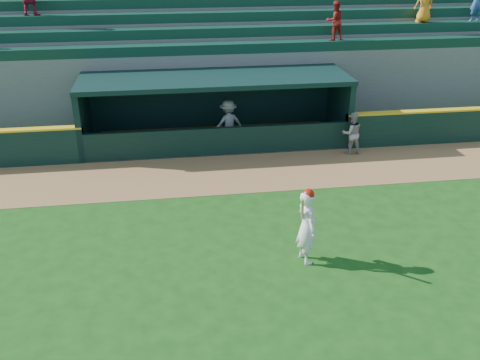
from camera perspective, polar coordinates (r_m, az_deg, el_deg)
The scene contains 7 objects.
ground at distance 12.79m, azimuth 1.04°, elevation -8.30°, with size 120.00×120.00×0.00m, color #174812.
warning_track at distance 17.06m, azimuth -1.59°, elevation 0.69°, with size 40.00×3.00×0.01m, color olive.
dugout_player_front at distance 18.81m, azimuth 11.84°, elevation 4.92°, with size 0.71×0.56×1.47m, color #999995.
dugout_player_inside at distance 19.09m, azimuth -1.25°, elevation 6.08°, with size 1.09×0.63×1.68m, color #9B9A96.
dugout at distance 19.48m, azimuth -2.73°, elevation 8.05°, with size 9.40×2.80×2.46m.
stands at distance 23.64m, azimuth -3.91°, elevation 13.65°, with size 34.50×6.27×7.14m.
batter_at_plate at distance 12.32m, azimuth 7.10°, elevation -4.85°, with size 0.58×0.84×1.87m.
Camera 1 is at (-1.76, -10.55, 7.02)m, focal length 40.00 mm.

